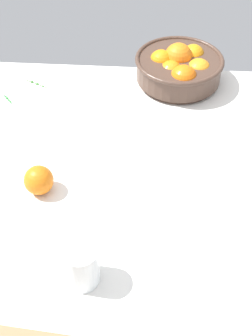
% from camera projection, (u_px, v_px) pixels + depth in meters
% --- Properties ---
extents(ground_plane, '(1.20, 1.03, 0.03)m').
position_uv_depth(ground_plane, '(118.00, 199.00, 1.09)').
color(ground_plane, white).
extents(fruit_bowl, '(0.25, 0.25, 0.11)m').
position_uv_depth(fruit_bowl, '(180.00, 68.00, 1.36)').
color(fruit_bowl, '#473328').
rests_on(fruit_bowl, ground_plane).
extents(juice_glass, '(0.07, 0.07, 0.09)m').
position_uv_depth(juice_glass, '(81.00, 266.00, 0.90)').
color(juice_glass, white).
rests_on(juice_glass, ground_plane).
extents(loose_orange_0, '(0.07, 0.07, 0.07)m').
position_uv_depth(loose_orange_0, '(38.00, 181.00, 1.07)').
color(loose_orange_0, orange).
rests_on(loose_orange_0, ground_plane).
extents(herb_sprig_0, '(0.07, 0.04, 0.01)m').
position_uv_depth(herb_sprig_0, '(36.00, 83.00, 1.38)').
color(herb_sprig_0, '#39762E').
rests_on(herb_sprig_0, ground_plane).
extents(herb_sprig_1, '(0.03, 0.04, 0.01)m').
position_uv_depth(herb_sprig_1, '(8.00, 98.00, 1.33)').
color(herb_sprig_1, '#34883C').
rests_on(herb_sprig_1, ground_plane).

